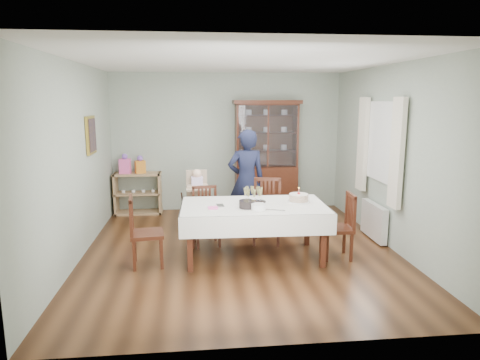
{
  "coord_description": "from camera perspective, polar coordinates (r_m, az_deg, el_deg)",
  "views": [
    {
      "loc": [
        -0.63,
        -5.96,
        2.19
      ],
      "look_at": [
        0.02,
        0.2,
        1.02
      ],
      "focal_mm": 32.0,
      "sensor_mm": 36.0,
      "label": 1
    }
  ],
  "objects": [
    {
      "name": "champagne_tray",
      "position": [
        5.99,
        1.76,
        -2.44
      ],
      "size": [
        0.36,
        0.36,
        0.22
      ],
      "color": "silver",
      "rests_on": "dining_table"
    },
    {
      "name": "china_cabinet",
      "position": [
        8.41,
        3.51,
        3.4
      ],
      "size": [
        1.3,
        0.48,
        2.18
      ],
      "color": "#421D10",
      "rests_on": "floor"
    },
    {
      "name": "high_chair",
      "position": [
        7.2,
        -5.69,
        -3.63
      ],
      "size": [
        0.49,
        0.49,
        1.06
      ],
      "rotation": [
        0.0,
        0.0,
        0.05
      ],
      "color": "black",
      "rests_on": "floor"
    },
    {
      "name": "room_shell",
      "position": [
        6.54,
        -0.46,
        6.45
      ],
      "size": [
        5.0,
        5.0,
        5.0
      ],
      "color": "#9EAA99",
      "rests_on": "floor"
    },
    {
      "name": "napkin_stack",
      "position": [
        5.71,
        -3.64,
        -3.72
      ],
      "size": [
        0.13,
        0.13,
        0.02
      ],
      "primitive_type": "cube",
      "rotation": [
        0.0,
        0.0,
        0.06
      ],
      "color": "#FF5DB0",
      "rests_on": "dining_table"
    },
    {
      "name": "radiator",
      "position": [
        7.11,
        17.42,
        -5.21
      ],
      "size": [
        0.1,
        0.8,
        0.55
      ],
      "primitive_type": "cube",
      "color": "white",
      "rests_on": "floor"
    },
    {
      "name": "gift_bag_pink",
      "position": [
        8.42,
        -15.08,
        1.99
      ],
      "size": [
        0.22,
        0.15,
        0.38
      ],
      "color": "#FF5DB0",
      "rests_on": "sideboard"
    },
    {
      "name": "plate_stack_dark",
      "position": [
        5.72,
        0.94,
        -3.24
      ],
      "size": [
        0.22,
        0.22,
        0.1
      ],
      "primitive_type": "cylinder",
      "rotation": [
        0.0,
        0.0,
        0.02
      ],
      "color": "black",
      "rests_on": "dining_table"
    },
    {
      "name": "birthday_cake",
      "position": [
        6.1,
        7.83,
        -2.41
      ],
      "size": [
        0.31,
        0.31,
        0.21
      ],
      "color": "white",
      "rests_on": "dining_table"
    },
    {
      "name": "chair_far_right",
      "position": [
        6.65,
        3.58,
        -5.88
      ],
      "size": [
        0.52,
        0.52,
        0.99
      ],
      "rotation": [
        0.0,
        0.0,
        -0.2
      ],
      "color": "#421D10",
      "rests_on": "floor"
    },
    {
      "name": "woman",
      "position": [
        7.12,
        0.85,
        -0.1
      ],
      "size": [
        0.66,
        0.47,
        1.71
      ],
      "primitive_type": "imported",
      "rotation": [
        0.0,
        0.0,
        3.24
      ],
      "color": "black",
      "rests_on": "floor"
    },
    {
      "name": "gift_bag_orange",
      "position": [
        8.38,
        -13.16,
        1.93
      ],
      "size": [
        0.22,
        0.19,
        0.34
      ],
      "color": "orange",
      "rests_on": "sideboard"
    },
    {
      "name": "chair_far_left",
      "position": [
        6.57,
        -4.48,
        -6.38
      ],
      "size": [
        0.45,
        0.45,
        0.88
      ],
      "rotation": [
        0.0,
        0.0,
        0.14
      ],
      "color": "#421D10",
      "rests_on": "floor"
    },
    {
      "name": "sideboard",
      "position": [
        8.51,
        -13.42,
        -1.73
      ],
      "size": [
        0.9,
        0.38,
        0.8
      ],
      "color": "tan",
      "rests_on": "floor"
    },
    {
      "name": "curtain_right",
      "position": [
        7.46,
        16.04,
        4.6
      ],
      "size": [
        0.07,
        0.3,
        1.55
      ],
      "primitive_type": "cube",
      "color": "silver",
      "rests_on": "room_shell"
    },
    {
      "name": "chair_end_right",
      "position": [
        6.18,
        12.85,
        -7.65
      ],
      "size": [
        0.43,
        0.43,
        0.91
      ],
      "rotation": [
        0.0,
        0.0,
        -1.62
      ],
      "color": "#421D10",
      "rests_on": "floor"
    },
    {
      "name": "chair_end_left",
      "position": [
        5.88,
        -12.4,
        -8.48
      ],
      "size": [
        0.47,
        0.47,
        0.95
      ],
      "rotation": [
        0.0,
        0.0,
        1.68
      ],
      "color": "#421D10",
      "rests_on": "floor"
    },
    {
      "name": "cake_knife",
      "position": [
        5.62,
        4.69,
        -4.0
      ],
      "size": [
        0.26,
        0.12,
        0.01
      ],
      "primitive_type": "cube",
      "rotation": [
        0.0,
        0.0,
        -0.36
      ],
      "color": "silver",
      "rests_on": "dining_table"
    },
    {
      "name": "cutlery",
      "position": [
        5.85,
        -3.02,
        -3.4
      ],
      "size": [
        0.13,
        0.18,
        0.01
      ],
      "primitive_type": null,
      "rotation": [
        0.0,
        0.0,
        0.09
      ],
      "color": "silver",
      "rests_on": "dining_table"
    },
    {
      "name": "plate_stack_white",
      "position": [
        5.62,
        2.48,
        -3.6
      ],
      "size": [
        0.25,
        0.25,
        0.08
      ],
      "primitive_type": "cylinder",
      "rotation": [
        0.0,
        0.0,
        -0.34
      ],
      "color": "white",
      "rests_on": "dining_table"
    },
    {
      "name": "window",
      "position": [
        6.91,
        18.45,
        4.85
      ],
      "size": [
        0.04,
        1.02,
        1.22
      ],
      "primitive_type": "cube",
      "color": "white",
      "rests_on": "room_shell"
    },
    {
      "name": "dining_table",
      "position": [
        6.01,
        1.82,
        -6.77
      ],
      "size": [
        2.02,
        1.19,
        0.76
      ],
      "rotation": [
        0.0,
        0.0,
        -0.02
      ],
      "color": "#421D10",
      "rests_on": "floor"
    },
    {
      "name": "curtain_left",
      "position": [
        6.34,
        20.2,
        3.35
      ],
      "size": [
        0.07,
        0.3,
        1.55
      ],
      "primitive_type": "cube",
      "color": "silver",
      "rests_on": "room_shell"
    },
    {
      "name": "picture_frame",
      "position": [
        6.97,
        -19.26,
        5.67
      ],
      "size": [
        0.04,
        0.48,
        0.58
      ],
      "primitive_type": "cube",
      "color": "gold",
      "rests_on": "room_shell"
    },
    {
      "name": "floor",
      "position": [
        6.38,
        0.03,
        -9.35
      ],
      "size": [
        5.0,
        5.0,
        0.0
      ],
      "primitive_type": "plane",
      "color": "#593319",
      "rests_on": "ground"
    }
  ]
}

